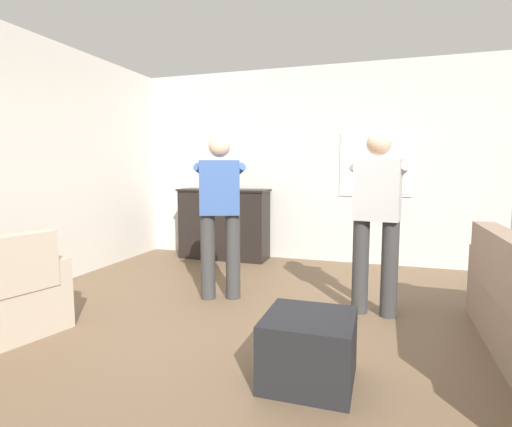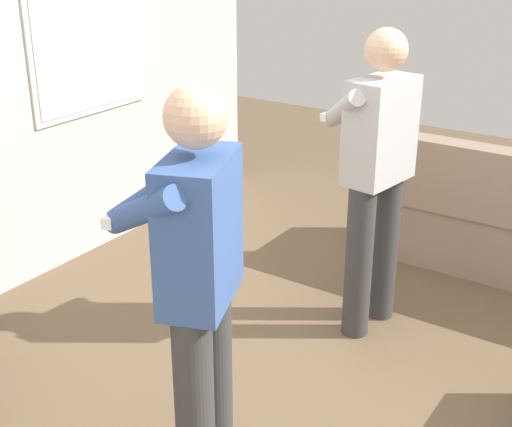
% 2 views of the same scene
% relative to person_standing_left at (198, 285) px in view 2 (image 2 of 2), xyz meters
% --- Properties ---
extents(person_standing_left, '(0.52, 0.52, 1.68)m').
position_rel_person_standing_left_xyz_m(person_standing_left, '(0.00, 0.00, 0.00)').
color(person_standing_left, '#383838').
rests_on(person_standing_left, ground).
extents(person_standing_right, '(0.55, 0.50, 1.68)m').
position_rel_person_standing_left_xyz_m(person_standing_right, '(1.54, 0.00, 0.00)').
color(person_standing_right, '#383838').
rests_on(person_standing_right, ground).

